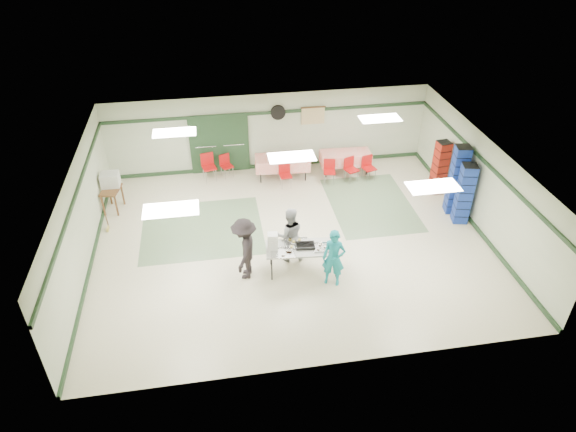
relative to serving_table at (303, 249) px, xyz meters
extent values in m
plane|color=beige|center=(-0.08, 1.34, -0.72)|extent=(11.00, 11.00, 0.00)
plane|color=white|center=(-0.08, 1.34, 1.98)|extent=(11.00, 11.00, 0.00)
plane|color=beige|center=(-0.08, 5.84, 0.63)|extent=(11.00, 0.00, 11.00)
plane|color=beige|center=(-0.08, -3.16, 0.63)|extent=(11.00, 0.00, 11.00)
plane|color=beige|center=(-5.58, 1.34, 0.63)|extent=(0.00, 9.00, 9.00)
plane|color=beige|center=(5.42, 1.34, 0.63)|extent=(0.00, 9.00, 9.00)
cube|color=#1D361E|center=(-0.08, 5.81, 1.33)|extent=(11.00, 0.06, 0.10)
cube|color=#1D361E|center=(-0.08, 5.81, -0.66)|extent=(11.00, 0.06, 0.12)
cube|color=#1D361E|center=(-5.55, 1.34, 1.33)|extent=(0.06, 9.00, 0.10)
cube|color=#1D361E|center=(-5.55, 1.34, -0.66)|extent=(0.06, 9.00, 0.12)
cube|color=#1D361E|center=(5.39, 1.34, 1.33)|extent=(0.06, 9.00, 0.10)
cube|color=#1D361E|center=(5.39, 1.34, -0.66)|extent=(0.06, 9.00, 0.12)
cube|color=gray|center=(-2.58, 2.34, -0.71)|extent=(3.50, 3.00, 0.01)
cube|color=gray|center=(2.72, 2.84, -0.71)|extent=(2.50, 3.50, 0.01)
cube|color=gray|center=(-2.28, 5.78, 0.33)|extent=(0.90, 0.06, 2.10)
cube|color=gray|center=(-1.33, 5.78, 0.33)|extent=(0.90, 0.06, 2.10)
cube|color=#1D361E|center=(-1.81, 5.76, 0.33)|extent=(2.00, 0.03, 2.15)
cylinder|color=black|center=(0.22, 5.78, 1.33)|extent=(0.50, 0.10, 0.50)
cube|color=#D3BB84|center=(1.42, 5.78, 1.13)|extent=(0.80, 0.02, 0.60)
cube|color=#A7A7A2|center=(0.00, 0.00, 0.02)|extent=(1.99, 0.95, 0.04)
cylinder|color=black|center=(-0.86, -0.24, -0.36)|extent=(0.04, 0.04, 0.72)
cylinder|color=black|center=(0.80, -0.39, -0.36)|extent=(0.04, 0.04, 0.72)
cylinder|color=black|center=(-0.80, 0.39, -0.36)|extent=(0.04, 0.04, 0.72)
cylinder|color=black|center=(0.86, 0.24, -0.36)|extent=(0.04, 0.04, 0.72)
cube|color=silver|center=(0.50, -0.10, 0.05)|extent=(0.57, 0.45, 0.02)
cube|color=silver|center=(-0.15, 0.18, 0.05)|extent=(0.67, 0.53, 0.02)
cube|color=silver|center=(-0.58, -0.17, 0.05)|extent=(0.62, 0.49, 0.02)
cube|color=black|center=(0.05, 0.02, 0.08)|extent=(0.51, 0.35, 0.08)
cube|color=white|center=(-0.78, 0.07, 0.28)|extent=(0.28, 0.26, 0.47)
imported|color=teal|center=(0.66, -0.59, 0.07)|extent=(0.68, 0.57, 1.58)
imported|color=gray|center=(-0.27, 0.57, 0.07)|extent=(0.78, 0.61, 1.58)
imported|color=black|center=(-1.50, 0.05, 0.15)|extent=(0.90, 1.24, 1.73)
cube|color=red|center=(2.43, 5.00, 0.02)|extent=(1.74, 0.81, 0.05)
cube|color=red|center=(2.43, 5.00, -0.17)|extent=(1.74, 0.83, 0.40)
cylinder|color=black|center=(1.71, 4.75, -0.36)|extent=(0.04, 0.04, 0.72)
cylinder|color=black|center=(3.13, 4.69, -0.36)|extent=(0.04, 0.04, 0.72)
cylinder|color=black|center=(1.73, 5.32, -0.36)|extent=(0.04, 0.04, 0.72)
cylinder|color=black|center=(3.15, 5.25, -0.36)|extent=(0.04, 0.04, 0.72)
cube|color=red|center=(0.23, 5.00, 0.02)|extent=(1.87, 0.92, 0.05)
cube|color=red|center=(0.23, 5.00, -0.17)|extent=(1.87, 0.94, 0.40)
cylinder|color=black|center=(-0.55, 4.75, -0.36)|extent=(0.04, 0.04, 0.72)
cylinder|color=black|center=(0.97, 4.65, -0.36)|extent=(0.04, 0.04, 0.72)
cylinder|color=black|center=(-0.50, 5.36, -0.36)|extent=(0.04, 0.04, 0.72)
cylinder|color=black|center=(1.01, 5.25, -0.36)|extent=(0.04, 0.04, 0.72)
cube|color=#B20E11|center=(2.49, 4.35, -0.29)|extent=(0.51, 0.51, 0.04)
cube|color=#B20E11|center=(2.42, 4.52, -0.07)|extent=(0.38, 0.18, 0.39)
cylinder|color=silver|center=(2.40, 4.15, -0.51)|extent=(0.02, 0.02, 0.41)
cylinder|color=silver|center=(2.69, 4.26, -0.51)|extent=(0.02, 0.02, 0.41)
cylinder|color=silver|center=(2.28, 4.44, -0.51)|extent=(0.02, 0.02, 0.41)
cylinder|color=silver|center=(2.58, 4.56, -0.51)|extent=(0.02, 0.02, 0.41)
cube|color=#B20E11|center=(1.72, 4.35, -0.30)|extent=(0.45, 0.45, 0.04)
cube|color=#B20E11|center=(1.76, 4.52, -0.09)|extent=(0.38, 0.11, 0.38)
cylinder|color=silver|center=(1.54, 4.23, -0.52)|extent=(0.02, 0.02, 0.40)
cylinder|color=silver|center=(1.84, 4.17, -0.52)|extent=(0.02, 0.02, 0.40)
cylinder|color=silver|center=(1.60, 4.53, -0.52)|extent=(0.02, 0.02, 0.40)
cylinder|color=silver|center=(1.90, 4.47, -0.52)|extent=(0.02, 0.02, 0.40)
cube|color=#B20E11|center=(3.10, 4.35, -0.28)|extent=(0.49, 0.49, 0.04)
cube|color=#B20E11|center=(3.05, 4.52, -0.07)|extent=(0.39, 0.15, 0.40)
cylinder|color=silver|center=(2.99, 4.16, -0.51)|extent=(0.02, 0.02, 0.41)
cylinder|color=silver|center=(3.30, 4.25, -0.51)|extent=(0.02, 0.02, 0.41)
cylinder|color=silver|center=(2.90, 4.46, -0.51)|extent=(0.02, 0.02, 0.41)
cylinder|color=silver|center=(3.21, 4.55, -0.51)|extent=(0.02, 0.02, 0.41)
cube|color=#B20E11|center=(0.24, 4.35, -0.30)|extent=(0.40, 0.40, 0.04)
cube|color=#B20E11|center=(0.23, 4.52, -0.09)|extent=(0.38, 0.06, 0.38)
cylinder|color=silver|center=(0.09, 4.19, -0.52)|extent=(0.02, 0.02, 0.40)
cylinder|color=silver|center=(0.39, 4.21, -0.52)|extent=(0.02, 0.02, 0.40)
cylinder|color=silver|center=(0.08, 4.50, -0.52)|extent=(0.02, 0.02, 0.40)
cylinder|color=silver|center=(0.38, 4.51, -0.52)|extent=(0.02, 0.02, 0.40)
cube|color=#B20E11|center=(-1.64, 5.34, -0.31)|extent=(0.48, 0.48, 0.04)
cube|color=#B20E11|center=(-1.70, 5.49, -0.11)|extent=(0.36, 0.18, 0.37)
cylinder|color=silver|center=(-1.71, 5.15, -0.52)|extent=(0.02, 0.02, 0.39)
cylinder|color=silver|center=(-1.44, 5.26, -0.52)|extent=(0.02, 0.02, 0.39)
cylinder|color=silver|center=(-1.83, 5.42, -0.52)|extent=(0.02, 0.02, 0.39)
cylinder|color=silver|center=(-1.56, 5.53, -0.52)|extent=(0.02, 0.02, 0.39)
cube|color=#B20E11|center=(-2.23, 5.20, -0.24)|extent=(0.52, 0.52, 0.04)
cube|color=#B20E11|center=(-2.28, 5.39, 0.00)|extent=(0.43, 0.14, 0.44)
cylinder|color=silver|center=(-2.36, 4.99, -0.49)|extent=(0.02, 0.02, 0.46)
cylinder|color=silver|center=(-2.02, 5.07, -0.49)|extent=(0.02, 0.02, 0.46)
cylinder|color=silver|center=(-2.44, 5.33, -0.49)|extent=(0.02, 0.02, 0.46)
cylinder|color=silver|center=(-2.10, 5.41, -0.49)|extent=(0.02, 0.02, 0.46)
cube|color=navy|center=(5.07, 2.06, 0.39)|extent=(0.49, 0.49, 2.21)
cube|color=#9A200F|center=(5.07, 3.24, 0.18)|extent=(0.43, 0.43, 1.79)
cube|color=navy|center=(5.07, 1.51, 0.23)|extent=(0.50, 0.50, 1.90)
cube|color=brown|center=(-5.23, 3.83, 0.00)|extent=(0.65, 0.86, 0.05)
cube|color=brown|center=(-5.49, 3.55, -0.37)|extent=(0.05, 0.05, 0.70)
cube|color=brown|center=(-5.10, 3.47, -0.37)|extent=(0.05, 0.05, 0.70)
cube|color=brown|center=(-5.37, 4.18, -0.37)|extent=(0.05, 0.05, 0.70)
cube|color=brown|center=(-4.97, 4.10, -0.37)|extent=(0.05, 0.05, 0.70)
cube|color=#BBBBB6|center=(-5.23, 4.04, 0.24)|extent=(0.54, 0.47, 0.42)
cylinder|color=brown|center=(-5.31, 2.78, -0.08)|extent=(0.07, 0.20, 1.22)
camera|label=1|loc=(-2.09, -10.24, 8.06)|focal=32.00mm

